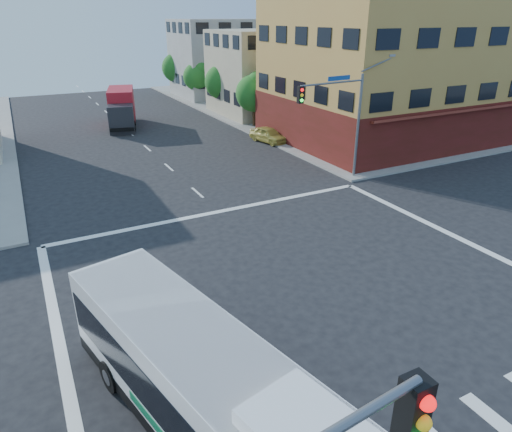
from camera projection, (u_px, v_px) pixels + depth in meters
ground at (311, 293)px, 18.67m from camera, size 120.00×120.00×0.00m
sidewalk_ne at (382, 99)px, 61.84m from camera, size 50.00×50.00×0.15m
corner_building_ne at (387, 72)px, 39.74m from camera, size 18.10×15.44×14.00m
building_east_near at (270, 72)px, 51.61m from camera, size 12.06×10.06×9.00m
building_east_far at (221, 58)px, 62.77m from camera, size 12.06×10.06×10.00m
signal_mast_ne at (340, 108)px, 29.12m from camera, size 7.91×1.13×8.07m
street_tree_a at (255, 91)px, 44.92m from camera, size 3.60×3.60×5.53m
street_tree_b at (222, 80)px, 51.35m from camera, size 3.80×3.80×5.79m
street_tree_c at (197, 75)px, 57.96m from camera, size 3.40×3.40×5.29m
street_tree_d at (177, 66)px, 64.28m from camera, size 4.00×4.00×6.03m
transit_bus at (216, 400)px, 11.24m from camera, size 5.12×12.09×3.50m
box_truck at (122, 109)px, 46.07m from camera, size 4.22×8.39×3.63m
parked_car at (269, 135)px, 40.58m from camera, size 2.41×4.21×1.35m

